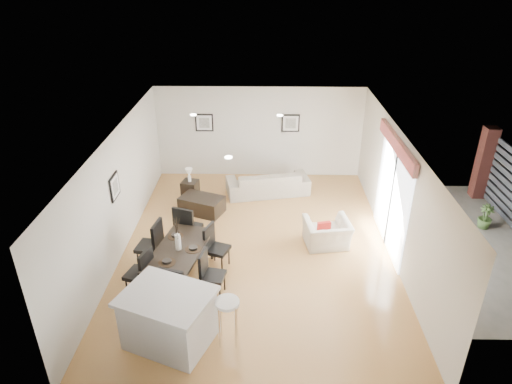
{
  "coord_description": "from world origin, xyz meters",
  "views": [
    {
      "loc": [
        0.16,
        -8.65,
        5.91
      ],
      "look_at": [
        -0.03,
        0.4,
        1.24
      ],
      "focal_mm": 32.0,
      "sensor_mm": 36.0,
      "label": 1
    }
  ],
  "objects_px": {
    "armchair": "(327,233)",
    "dining_chair_foot": "(186,226)",
    "side_table": "(190,190)",
    "dining_table": "(179,252)",
    "dining_chair_head": "(170,293)",
    "coffee_table": "(202,205)",
    "sofa": "(268,182)",
    "dining_chair_efar": "(214,244)",
    "dining_chair_wfar": "(153,242)",
    "bar_stool": "(227,307)",
    "dining_chair_enear": "(209,271)",
    "kitchen_island": "(169,318)",
    "dining_chair_wnear": "(142,270)"
  },
  "relations": [
    {
      "from": "side_table",
      "to": "dining_chair_enear",
      "type": "bearing_deg",
      "value": -76.28
    },
    {
      "from": "side_table",
      "to": "dining_table",
      "type": "bearing_deg",
      "value": -84.74
    },
    {
      "from": "dining_chair_head",
      "to": "coffee_table",
      "type": "xyz_separation_m",
      "value": [
        0.06,
        3.92,
        -0.34
      ]
    },
    {
      "from": "dining_chair_efar",
      "to": "sofa",
      "type": "bearing_deg",
      "value": 2.39
    },
    {
      "from": "dining_chair_wfar",
      "to": "coffee_table",
      "type": "bearing_deg",
      "value": 172.87
    },
    {
      "from": "side_table",
      "to": "dining_chair_efar",
      "type": "bearing_deg",
      "value": -72.3
    },
    {
      "from": "dining_chair_head",
      "to": "coffee_table",
      "type": "distance_m",
      "value": 3.94
    },
    {
      "from": "kitchen_island",
      "to": "dining_table",
      "type": "bearing_deg",
      "value": 115.24
    },
    {
      "from": "kitchen_island",
      "to": "dining_chair_wfar",
      "type": "bearing_deg",
      "value": 130.76
    },
    {
      "from": "bar_stool",
      "to": "dining_chair_efar",
      "type": "bearing_deg",
      "value": 101.86
    },
    {
      "from": "armchair",
      "to": "dining_chair_foot",
      "type": "height_order",
      "value": "dining_chair_foot"
    },
    {
      "from": "dining_chair_efar",
      "to": "dining_chair_enear",
      "type": "bearing_deg",
      "value": -159.42
    },
    {
      "from": "dining_chair_wnear",
      "to": "dining_chair_head",
      "type": "relative_size",
      "value": 1.03
    },
    {
      "from": "dining_chair_efar",
      "to": "coffee_table",
      "type": "xyz_separation_m",
      "value": [
        -0.56,
        2.32,
        -0.33
      ]
    },
    {
      "from": "dining_chair_wfar",
      "to": "dining_chair_efar",
      "type": "xyz_separation_m",
      "value": [
        1.27,
        0.05,
        -0.07
      ]
    },
    {
      "from": "dining_chair_foot",
      "to": "side_table",
      "type": "relative_size",
      "value": 2.02
    },
    {
      "from": "dining_chair_wnear",
      "to": "kitchen_island",
      "type": "height_order",
      "value": "dining_chair_wnear"
    },
    {
      "from": "dining_table",
      "to": "dining_chair_enear",
      "type": "height_order",
      "value": "dining_chair_enear"
    },
    {
      "from": "dining_chair_wfar",
      "to": "bar_stool",
      "type": "relative_size",
      "value": 1.23
    },
    {
      "from": "sofa",
      "to": "coffee_table",
      "type": "distance_m",
      "value": 2.04
    },
    {
      "from": "dining_chair_wfar",
      "to": "dining_chair_efar",
      "type": "bearing_deg",
      "value": 101.58
    },
    {
      "from": "dining_chair_enear",
      "to": "coffee_table",
      "type": "height_order",
      "value": "dining_chair_enear"
    },
    {
      "from": "sofa",
      "to": "dining_chair_head",
      "type": "xyz_separation_m",
      "value": [
        -1.76,
        -5.04,
        0.23
      ]
    },
    {
      "from": "sofa",
      "to": "bar_stool",
      "type": "distance_m",
      "value": 5.67
    },
    {
      "from": "bar_stool",
      "to": "coffee_table",
      "type": "bearing_deg",
      "value": 102.79
    },
    {
      "from": "dining_chair_enear",
      "to": "coffee_table",
      "type": "relative_size",
      "value": 0.9
    },
    {
      "from": "armchair",
      "to": "dining_chair_foot",
      "type": "xyz_separation_m",
      "value": [
        -3.16,
        -0.21,
        0.29
      ]
    },
    {
      "from": "dining_chair_head",
      "to": "bar_stool",
      "type": "distance_m",
      "value": 1.24
    },
    {
      "from": "dining_table",
      "to": "dining_chair_wfar",
      "type": "xyz_separation_m",
      "value": [
        -0.63,
        0.44,
        -0.06
      ]
    },
    {
      "from": "sofa",
      "to": "armchair",
      "type": "xyz_separation_m",
      "value": [
        1.34,
        -2.6,
        -0.01
      ]
    },
    {
      "from": "coffee_table",
      "to": "kitchen_island",
      "type": "relative_size",
      "value": 0.62
    },
    {
      "from": "dining_table",
      "to": "dining_chair_wnear",
      "type": "relative_size",
      "value": 1.89
    },
    {
      "from": "dining_chair_wnear",
      "to": "dining_chair_head",
      "type": "xyz_separation_m",
      "value": [
        0.66,
        -0.64,
        -0.02
      ]
    },
    {
      "from": "dining_chair_wfar",
      "to": "dining_chair_enear",
      "type": "xyz_separation_m",
      "value": [
        1.27,
        -0.87,
        -0.07
      ]
    },
    {
      "from": "side_table",
      "to": "sofa",
      "type": "bearing_deg",
      "value": 11.04
    },
    {
      "from": "dining_table",
      "to": "dining_chair_enear",
      "type": "xyz_separation_m",
      "value": [
        0.64,
        -0.44,
        -0.13
      ]
    },
    {
      "from": "armchair",
      "to": "dining_chair_efar",
      "type": "height_order",
      "value": "dining_chair_efar"
    },
    {
      "from": "dining_table",
      "to": "dining_chair_efar",
      "type": "relative_size",
      "value": 1.99
    },
    {
      "from": "dining_chair_foot",
      "to": "dining_table",
      "type": "bearing_deg",
      "value": 110.99
    },
    {
      "from": "armchair",
      "to": "dining_chair_efar",
      "type": "distance_m",
      "value": 2.63
    },
    {
      "from": "dining_chair_enear",
      "to": "dining_chair_head",
      "type": "height_order",
      "value": "dining_chair_head"
    },
    {
      "from": "coffee_table",
      "to": "side_table",
      "type": "height_order",
      "value": "side_table"
    },
    {
      "from": "dining_chair_efar",
      "to": "dining_chair_head",
      "type": "bearing_deg",
      "value": 179.62
    },
    {
      "from": "sofa",
      "to": "dining_chair_foot",
      "type": "xyz_separation_m",
      "value": [
        -1.82,
        -2.81,
        0.28
      ]
    },
    {
      "from": "armchair",
      "to": "coffee_table",
      "type": "height_order",
      "value": "armchair"
    },
    {
      "from": "dining_chair_efar",
      "to": "kitchen_island",
      "type": "bearing_deg",
      "value": -173.26
    },
    {
      "from": "dining_chair_wfar",
      "to": "side_table",
      "type": "xyz_separation_m",
      "value": [
        0.3,
        3.07,
        -0.34
      ]
    },
    {
      "from": "bar_stool",
      "to": "dining_chair_foot",
      "type": "bearing_deg",
      "value": 111.95
    },
    {
      "from": "dining_table",
      "to": "kitchen_island",
      "type": "xyz_separation_m",
      "value": [
        0.1,
        -1.69,
        -0.16
      ]
    },
    {
      "from": "dining_chair_enear",
      "to": "side_table",
      "type": "relative_size",
      "value": 1.78
    }
  ]
}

